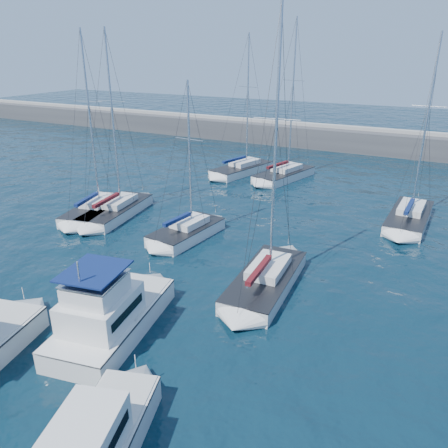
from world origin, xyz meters
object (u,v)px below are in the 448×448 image
at_px(motor_yacht_stbd_inner, 109,316).
at_px(sailboat_back_a, 242,169).
at_px(sailboat_mid_a, 96,209).
at_px(sailboat_mid_b, 116,210).
at_px(sailboat_back_c, 409,217).
at_px(sailboat_mid_d, 266,280).
at_px(sailboat_back_b, 284,174).
at_px(sailboat_mid_c, 187,232).

relative_size(motor_yacht_stbd_inner, sailboat_back_a, 0.54).
bearing_deg(sailboat_mid_a, sailboat_mid_b, 9.97).
bearing_deg(sailboat_back_c, sailboat_mid_d, -110.77).
relative_size(sailboat_mid_b, sailboat_mid_d, 0.96).
distance_m(motor_yacht_stbd_inner, sailboat_mid_a, 18.82).
bearing_deg(sailboat_back_c, sailboat_mid_a, -154.02).
height_order(sailboat_back_a, sailboat_back_c, sailboat_back_a).
bearing_deg(sailboat_back_b, sailboat_mid_d, -57.58).
distance_m(sailboat_mid_a, sailboat_back_b, 22.17).
xyz_separation_m(sailboat_mid_b, sailboat_back_c, (23.87, 10.40, -0.01)).
height_order(sailboat_mid_d, sailboat_back_b, sailboat_back_b).
height_order(sailboat_mid_b, sailboat_mid_d, sailboat_mid_d).
distance_m(sailboat_mid_a, sailboat_back_a, 20.03).
height_order(sailboat_mid_b, sailboat_back_b, sailboat_back_b).
xyz_separation_m(sailboat_mid_a, sailboat_back_a, (5.74, 19.19, -0.01)).
bearing_deg(sailboat_mid_c, sailboat_mid_d, -20.16).
relative_size(sailboat_back_b, sailboat_back_c, 1.12).
bearing_deg(sailboat_mid_d, sailboat_mid_c, 149.46).
xyz_separation_m(motor_yacht_stbd_inner, sailboat_mid_b, (-11.47, 14.12, -0.60)).
xyz_separation_m(sailboat_mid_c, sailboat_back_c, (15.56, 11.69, 0.02)).
height_order(sailboat_mid_a, sailboat_back_a, sailboat_back_a).
bearing_deg(sailboat_mid_b, sailboat_back_c, 15.43).
bearing_deg(sailboat_mid_a, sailboat_back_a, 60.39).
distance_m(sailboat_mid_a, sailboat_mid_b, 1.91).
relative_size(sailboat_mid_d, sailboat_back_b, 0.96).
height_order(sailboat_mid_c, sailboat_back_b, sailboat_back_b).
xyz_separation_m(sailboat_back_a, sailboat_back_c, (19.89, -8.05, -0.01)).
bearing_deg(sailboat_mid_b, sailboat_back_b, 54.75).
xyz_separation_m(motor_yacht_stbd_inner, sailboat_back_a, (-7.49, 32.57, -0.60)).
height_order(motor_yacht_stbd_inner, sailboat_mid_a, sailboat_mid_a).
distance_m(motor_yacht_stbd_inner, sailboat_back_a, 33.42).
bearing_deg(sailboat_mid_a, sailboat_mid_d, -27.85).
bearing_deg(motor_yacht_stbd_inner, sailboat_mid_b, 118.72).
distance_m(motor_yacht_stbd_inner, sailboat_mid_b, 18.20).
bearing_deg(sailboat_back_b, sailboat_back_c, -13.88).
bearing_deg(sailboat_back_c, sailboat_back_a, 160.45).
bearing_deg(sailboat_mid_d, sailboat_mid_a, 161.69).
height_order(sailboat_mid_a, sailboat_mid_d, sailboat_mid_d).
height_order(sailboat_mid_c, sailboat_back_c, sailboat_back_c).
xyz_separation_m(sailboat_mid_b, sailboat_back_b, (9.43, 18.40, 0.01)).
distance_m(sailboat_mid_b, sailboat_back_b, 20.67).
xyz_separation_m(motor_yacht_stbd_inner, sailboat_back_b, (-2.04, 32.52, -0.58)).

